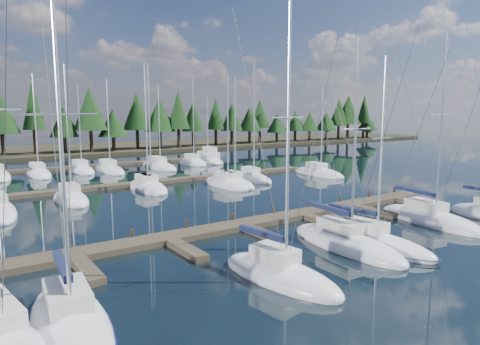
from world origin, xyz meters
TOP-DOWN VIEW (x-y plane):
  - ground at (0.00, 30.00)m, footprint 260.00×260.00m
  - far_shore at (0.00, 90.00)m, footprint 220.00×30.00m
  - main_dock at (0.00, 17.36)m, footprint 44.00×6.13m
  - back_docks at (0.00, 49.58)m, footprint 50.00×21.80m
  - front_sailboat_1 at (-14.18, 9.28)m, footprint 3.78×9.25m
  - front_sailboat_2 at (-4.02, 8.51)m, footprint 3.65×7.98m
  - front_sailboat_3 at (2.91, 10.29)m, footprint 3.38×9.59m
  - front_sailboat_4 at (4.27, 9.39)m, footprint 3.82×9.15m
  - front_sailboat_5 at (13.11, 10.78)m, footprint 4.26×9.92m
  - back_sailboat_rows at (-0.20, 44.79)m, footprint 47.12×32.41m
  - motor_yacht_right at (18.97, 55.11)m, footprint 4.40×9.15m
  - tree_line at (-1.37, 80.21)m, footprint 183.83×12.23m

SIDE VIEW (x-z plane):
  - ground at x=0.00m, z-range 0.00..0.00m
  - back_docks at x=0.00m, z-range 0.00..0.40m
  - main_dock at x=0.00m, z-range -0.25..0.65m
  - back_sailboat_rows at x=-0.20m, z-range -7.42..7.95m
  - front_sailboat_3 at x=2.91m, z-range -6.63..7.19m
  - front_sailboat_4 at x=4.27m, z-range -6.09..6.66m
  - front_sailboat_1 at x=-14.18m, z-range -7.49..8.07m
  - front_sailboat_5 at x=13.11m, z-range -7.33..7.91m
  - far_shore at x=0.00m, z-range 0.00..0.60m
  - front_sailboat_2 at x=-4.02m, z-range -7.29..7.91m
  - motor_yacht_right at x=18.97m, z-range -1.71..2.68m
  - tree_line at x=-1.37m, z-range 0.68..14.31m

